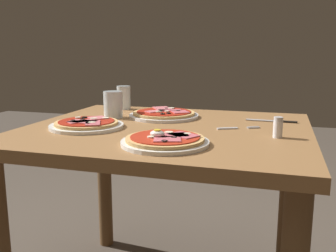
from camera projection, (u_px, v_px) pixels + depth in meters
dining_table at (167, 158)px, 1.41m from camera, size 1.01×0.88×0.73m
pizza_foreground at (165, 140)px, 1.12m from camera, size 0.26×0.26×0.05m
pizza_across_left at (164, 114)px, 1.58m from camera, size 0.29×0.29×0.03m
pizza_across_right at (87, 124)px, 1.37m from camera, size 0.27×0.27×0.03m
water_glass_near at (124, 99)px, 1.79m from camera, size 0.06×0.06×0.11m
water_glass_far at (113, 106)px, 1.56m from camera, size 0.08×0.08×0.11m
fork at (235, 128)px, 1.35m from camera, size 0.15×0.08×0.00m
knife at (275, 121)px, 1.48m from camera, size 0.20×0.03×0.01m
salt_shaker at (278, 128)px, 1.20m from camera, size 0.03×0.03×0.07m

